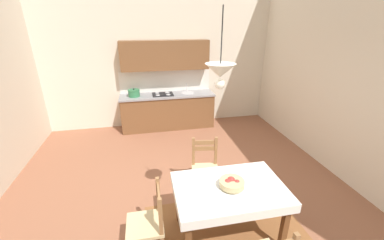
{
  "coord_description": "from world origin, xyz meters",
  "views": [
    {
      "loc": [
        -0.49,
        -3.0,
        2.6
      ],
      "look_at": [
        0.27,
        0.58,
        1.09
      ],
      "focal_mm": 22.35,
      "sensor_mm": 36.0,
      "label": 1
    }
  ],
  "objects_px": {
    "kitchen_cabinetry": "(167,96)",
    "pendant_lamp": "(220,72)",
    "dining_chair_tv_side": "(148,223)",
    "dining_table": "(229,195)",
    "dining_chair_kitchen_side": "(205,169)",
    "fruit_bowl": "(232,183)"
  },
  "relations": [
    {
      "from": "dining_table",
      "to": "dining_chair_kitchen_side",
      "type": "relative_size",
      "value": 1.46
    },
    {
      "from": "kitchen_cabinetry",
      "to": "fruit_bowl",
      "type": "relative_size",
      "value": 7.9
    },
    {
      "from": "kitchen_cabinetry",
      "to": "fruit_bowl",
      "type": "height_order",
      "value": "kitchen_cabinetry"
    },
    {
      "from": "dining_chair_kitchen_side",
      "to": "pendant_lamp",
      "type": "xyz_separation_m",
      "value": [
        -0.08,
        -0.75,
        1.69
      ]
    },
    {
      "from": "fruit_bowl",
      "to": "pendant_lamp",
      "type": "distance_m",
      "value": 1.33
    },
    {
      "from": "dining_chair_tv_side",
      "to": "dining_table",
      "type": "bearing_deg",
      "value": 3.78
    },
    {
      "from": "dining_chair_tv_side",
      "to": "pendant_lamp",
      "type": "relative_size",
      "value": 1.16
    },
    {
      "from": "kitchen_cabinetry",
      "to": "dining_chair_tv_side",
      "type": "xyz_separation_m",
      "value": [
        -0.65,
        -3.74,
        -0.41
      ]
    },
    {
      "from": "dining_table",
      "to": "dining_chair_tv_side",
      "type": "distance_m",
      "value": 1.02
    },
    {
      "from": "pendant_lamp",
      "to": "dining_chair_kitchen_side",
      "type": "bearing_deg",
      "value": 84.18
    },
    {
      "from": "fruit_bowl",
      "to": "pendant_lamp",
      "type": "height_order",
      "value": "pendant_lamp"
    },
    {
      "from": "dining_chair_kitchen_side",
      "to": "dining_table",
      "type": "bearing_deg",
      "value": -85.3
    },
    {
      "from": "dining_table",
      "to": "fruit_bowl",
      "type": "distance_m",
      "value": 0.19
    },
    {
      "from": "dining_table",
      "to": "dining_chair_tv_side",
      "type": "height_order",
      "value": "dining_chair_tv_side"
    },
    {
      "from": "pendant_lamp",
      "to": "dining_chair_tv_side",
      "type": "bearing_deg",
      "value": -167.87
    },
    {
      "from": "kitchen_cabinetry",
      "to": "pendant_lamp",
      "type": "distance_m",
      "value": 3.79
    },
    {
      "from": "kitchen_cabinetry",
      "to": "dining_chair_tv_side",
      "type": "relative_size",
      "value": 2.55
    },
    {
      "from": "dining_chair_kitchen_side",
      "to": "dining_chair_tv_side",
      "type": "height_order",
      "value": "same"
    },
    {
      "from": "kitchen_cabinetry",
      "to": "dining_chair_kitchen_side",
      "type": "xyz_separation_m",
      "value": [
        0.27,
        -2.81,
        -0.41
      ]
    },
    {
      "from": "pendant_lamp",
      "to": "fruit_bowl",
      "type": "bearing_deg",
      "value": -38.7
    },
    {
      "from": "dining_table",
      "to": "fruit_bowl",
      "type": "height_order",
      "value": "fruit_bowl"
    },
    {
      "from": "dining_chair_kitchen_side",
      "to": "fruit_bowl",
      "type": "xyz_separation_m",
      "value": [
        0.09,
        -0.88,
        0.37
      ]
    }
  ]
}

